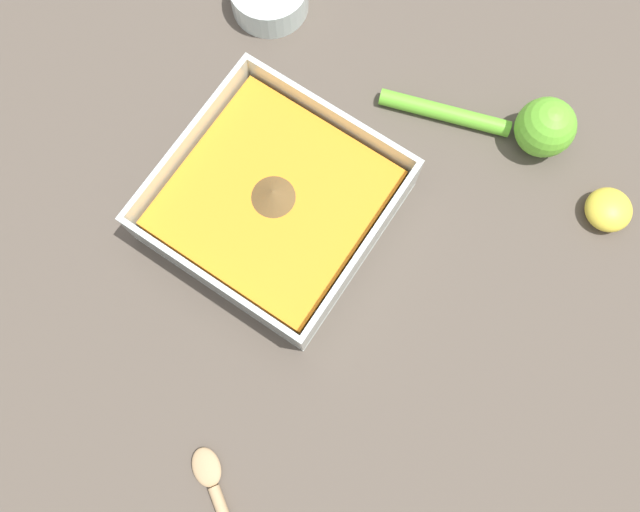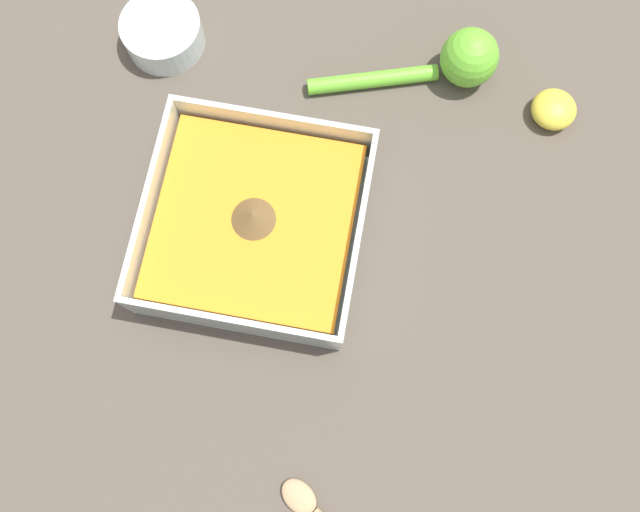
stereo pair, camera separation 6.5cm
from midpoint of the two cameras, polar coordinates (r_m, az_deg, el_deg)
name	(u,v)px [view 2 (the right image)]	position (r m, az deg, el deg)	size (l,w,h in m)	color
ground_plane	(272,210)	(0.70, -7.03, 3.68)	(4.00, 4.00, 0.00)	brown
square_dish	(256,225)	(0.67, -8.60, 2.26)	(0.23, 0.23, 0.07)	silver
spice_bowl	(163,34)	(0.81, -16.48, 18.52)	(0.09, 0.09, 0.04)	silver
lemon_squeezer	(454,61)	(0.75, 9.72, 16.73)	(0.21, 0.10, 0.07)	#6BC633
lemon_half	(554,109)	(0.77, 18.36, 12.17)	(0.05, 0.05, 0.03)	yellow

